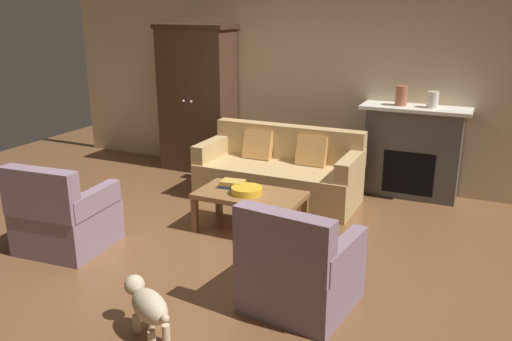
% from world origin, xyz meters
% --- Properties ---
extents(ground_plane, '(9.60, 9.60, 0.00)m').
position_xyz_m(ground_plane, '(0.00, 0.00, 0.00)').
color(ground_plane, brown).
extents(back_wall, '(7.20, 0.10, 2.80)m').
position_xyz_m(back_wall, '(0.00, 2.55, 1.40)').
color(back_wall, beige).
rests_on(back_wall, ground).
extents(fireplace, '(1.26, 0.48, 1.12)m').
position_xyz_m(fireplace, '(1.55, 2.30, 0.57)').
color(fireplace, '#4C4947').
rests_on(fireplace, ground).
extents(armoire, '(1.06, 0.57, 2.02)m').
position_xyz_m(armoire, '(-1.40, 2.22, 1.01)').
color(armoire, '#472D1E').
rests_on(armoire, ground).
extents(couch, '(1.92, 0.85, 0.86)m').
position_xyz_m(couch, '(0.14, 1.52, 0.32)').
color(couch, tan).
rests_on(couch, ground).
extents(coffee_table, '(1.10, 0.60, 0.42)m').
position_xyz_m(coffee_table, '(0.22, 0.50, 0.37)').
color(coffee_table, olive).
rests_on(coffee_table, ground).
extents(fruit_bowl, '(0.32, 0.32, 0.07)m').
position_xyz_m(fruit_bowl, '(0.20, 0.47, 0.45)').
color(fruit_bowl, gold).
rests_on(fruit_bowl, coffee_table).
extents(book_stack, '(0.26, 0.19, 0.08)m').
position_xyz_m(book_stack, '(-0.01, 0.58, 0.46)').
color(book_stack, '#38569E').
rests_on(book_stack, coffee_table).
extents(mantel_vase_terracotta, '(0.14, 0.14, 0.23)m').
position_xyz_m(mantel_vase_terracotta, '(1.37, 2.28, 1.24)').
color(mantel_vase_terracotta, '#A86042').
rests_on(mantel_vase_terracotta, fireplace).
extents(mantel_vase_cream, '(0.13, 0.13, 0.19)m').
position_xyz_m(mantel_vase_cream, '(1.73, 2.28, 1.21)').
color(mantel_vase_cream, beige).
rests_on(mantel_vase_cream, fireplace).
extents(armchair_near_left, '(0.84, 0.83, 0.88)m').
position_xyz_m(armchair_near_left, '(-1.22, -0.63, 0.32)').
color(armchair_near_left, gray).
rests_on(armchair_near_left, ground).
extents(armchair_near_right, '(0.86, 0.86, 0.88)m').
position_xyz_m(armchair_near_right, '(1.19, -0.67, 0.32)').
color(armchair_near_right, gray).
rests_on(armchair_near_right, ground).
extents(dog, '(0.52, 0.37, 0.39)m').
position_xyz_m(dog, '(0.36, -1.47, 0.25)').
color(dog, beige).
rests_on(dog, ground).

